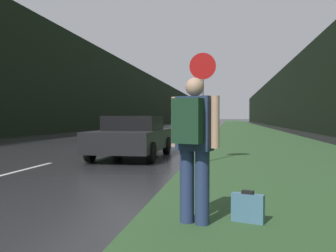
% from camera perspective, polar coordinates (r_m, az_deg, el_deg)
% --- Properties ---
extents(grass_verge, '(6.00, 240.00, 0.02)m').
position_cam_1_polar(grass_verge, '(42.68, 12.16, -0.38)').
color(grass_verge, '#33562D').
rests_on(grass_verge, ground_plane).
extents(lane_stripe_b, '(0.12, 3.00, 0.01)m').
position_cam_1_polar(lane_stripe_b, '(9.33, -22.69, -6.63)').
color(lane_stripe_b, silver).
rests_on(lane_stripe_b, ground_plane).
extents(lane_stripe_c, '(0.12, 3.00, 0.01)m').
position_cam_1_polar(lane_stripe_c, '(15.66, -8.81, -3.35)').
color(lane_stripe_c, silver).
rests_on(lane_stripe_c, ground_plane).
extents(lane_stripe_d, '(0.12, 3.00, 0.01)m').
position_cam_1_polar(lane_stripe_d, '(22.39, -3.11, -1.92)').
color(lane_stripe_d, silver).
rests_on(lane_stripe_d, ground_plane).
extents(treeline_far_side, '(2.00, 140.00, 8.86)m').
position_cam_1_polar(treeline_far_side, '(54.74, -5.96, 4.65)').
color(treeline_far_side, black).
rests_on(treeline_far_side, ground_plane).
extents(treeline_near_side, '(2.00, 140.00, 7.65)m').
position_cam_1_polar(treeline_near_side, '(53.26, 18.20, 4.03)').
color(treeline_near_side, black).
rests_on(treeline_near_side, ground_plane).
extents(stop_sign, '(0.74, 0.07, 3.09)m').
position_cam_1_polar(stop_sign, '(10.02, 5.56, 5.07)').
color(stop_sign, slate).
rests_on(stop_sign, ground_plane).
extents(hitchhiker_with_backpack, '(0.59, 0.50, 1.76)m').
position_cam_1_polar(hitchhiker_with_backpack, '(4.20, 4.10, -2.40)').
color(hitchhiker_with_backpack, navy).
rests_on(hitchhiker_with_backpack, ground_plane).
extents(suitcase, '(0.40, 0.21, 0.40)m').
position_cam_1_polar(suitcase, '(4.50, 12.67, -12.77)').
color(suitcase, teal).
rests_on(suitcase, ground_plane).
extents(car_passing_near, '(2.02, 4.13, 1.34)m').
position_cam_1_polar(car_passing_near, '(11.53, -5.73, -1.66)').
color(car_passing_near, black).
rests_on(car_passing_near, ground_plane).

